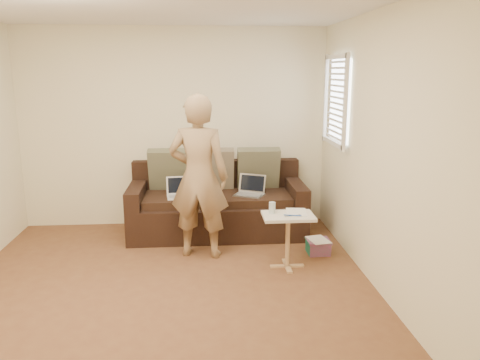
{
  "coord_description": "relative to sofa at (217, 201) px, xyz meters",
  "views": [
    {
      "loc": [
        0.36,
        -4.04,
        2.04
      ],
      "look_at": [
        0.8,
        1.4,
        0.78
      ],
      "focal_mm": 35.46,
      "sensor_mm": 36.0,
      "label": 1
    }
  ],
  "objects": [
    {
      "name": "window_blinds",
      "position": [
        1.41,
        -0.27,
        1.28
      ],
      "size": [
        0.12,
        0.88,
        1.08
      ],
      "primitive_type": null,
      "color": "white",
      "rests_on": "wall_right"
    },
    {
      "name": "pillow_mid",
      "position": [
        -0.05,
        0.23,
        0.37
      ],
      "size": [
        0.55,
        0.27,
        0.57
      ],
      "primitive_type": null,
      "rotation": [
        0.24,
        0.0,
        0.0
      ],
      "color": "#6C644D",
      "rests_on": "sofa"
    },
    {
      "name": "sofa",
      "position": [
        0.0,
        0.0,
        0.0
      ],
      "size": [
        2.2,
        0.95,
        0.85
      ],
      "primitive_type": null,
      "color": "black",
      "rests_on": "ground"
    },
    {
      "name": "paper_on_table",
      "position": [
        0.8,
        -1.08,
        0.16
      ],
      "size": [
        0.25,
        0.33,
        0.0
      ],
      "primitive_type": null,
      "rotation": [
        0.0,
        0.0,
        -0.14
      ],
      "color": "white",
      "rests_on": "side_table"
    },
    {
      "name": "wall_right",
      "position": [
        1.46,
        -1.77,
        0.87
      ],
      "size": [
        0.0,
        4.5,
        4.5
      ],
      "primitive_type": "plane",
      "rotation": [
        1.57,
        0.0,
        -1.57
      ],
      "color": "#F1E9BC",
      "rests_on": "ground"
    },
    {
      "name": "pillow_right",
      "position": [
        0.55,
        0.23,
        0.37
      ],
      "size": [
        0.55,
        0.28,
        0.57
      ],
      "primitive_type": null,
      "rotation": [
        0.26,
        0.0,
        0.0
      ],
      "color": "#52553E",
      "rests_on": "sofa"
    },
    {
      "name": "laptop_silver",
      "position": [
        0.39,
        -0.12,
        0.1
      ],
      "size": [
        0.42,
        0.38,
        0.23
      ],
      "primitive_type": null,
      "rotation": [
        0.0,
        0.0,
        -0.45
      ],
      "color": "#B7BABC",
      "rests_on": "sofa"
    },
    {
      "name": "floor",
      "position": [
        -0.54,
        -1.77,
        -0.42
      ],
      "size": [
        4.5,
        4.5,
        0.0
      ],
      "primitive_type": "plane",
      "color": "brown",
      "rests_on": "ground"
    },
    {
      "name": "wall_back",
      "position": [
        -0.54,
        0.48,
        0.87
      ],
      "size": [
        4.0,
        0.0,
        4.0
      ],
      "primitive_type": "plane",
      "rotation": [
        1.57,
        0.0,
        0.0
      ],
      "color": "#F1E9BC",
      "rests_on": "ground"
    },
    {
      "name": "pillow_left",
      "position": [
        -0.6,
        0.25,
        0.37
      ],
      "size": [
        0.55,
        0.29,
        0.57
      ],
      "primitive_type": null,
      "rotation": [
        0.28,
        0.0,
        0.0
      ],
      "color": "#52553E",
      "rests_on": "sofa"
    },
    {
      "name": "scissors",
      "position": [
        0.73,
        -1.22,
        0.17
      ],
      "size": [
        0.19,
        0.12,
        0.02
      ],
      "primitive_type": null,
      "rotation": [
        0.0,
        0.0,
        0.11
      ],
      "color": "silver",
      "rests_on": "side_table"
    },
    {
      "name": "laptop_white",
      "position": [
        -0.45,
        -0.15,
        0.1
      ],
      "size": [
        0.37,
        0.29,
        0.25
      ],
      "primitive_type": null,
      "rotation": [
        0.0,
        0.0,
        0.12
      ],
      "color": "white",
      "rests_on": "sofa"
    },
    {
      "name": "striped_box",
      "position": [
        1.12,
        -0.8,
        -0.34
      ],
      "size": [
        0.26,
        0.26,
        0.16
      ],
      "primitive_type": null,
      "color": "#DE2190",
      "rests_on": "ground"
    },
    {
      "name": "drinking_glass",
      "position": [
        0.54,
        -1.1,
        0.22
      ],
      "size": [
        0.07,
        0.07,
        0.12
      ],
      "primitive_type": null,
      "color": "silver",
      "rests_on": "side_table"
    },
    {
      "name": "wall_front",
      "position": [
        -0.54,
        -4.03,
        0.87
      ],
      "size": [
        4.0,
        0.0,
        4.0
      ],
      "primitive_type": "plane",
      "rotation": [
        -1.57,
        0.0,
        0.0
      ],
      "color": "#F1E9BC",
      "rests_on": "ground"
    },
    {
      "name": "person",
      "position": [
        -0.22,
        -0.74,
        0.48
      ],
      "size": [
        0.74,
        0.58,
        1.82
      ],
      "primitive_type": "imported",
      "rotation": [
        0.0,
        0.0,
        2.93
      ],
      "color": "olive",
      "rests_on": "ground"
    },
    {
      "name": "side_table",
      "position": [
        0.7,
        -1.16,
        -0.13
      ],
      "size": [
        0.53,
        0.37,
        0.58
      ],
      "primitive_type": null,
      "color": "silver",
      "rests_on": "ground"
    }
  ]
}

